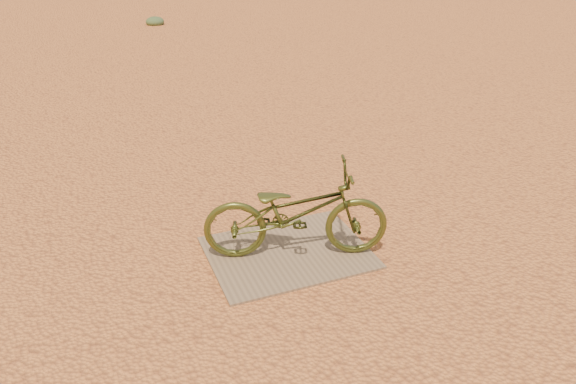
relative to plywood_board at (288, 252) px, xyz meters
name	(u,v)px	position (x,y,z in m)	size (l,w,h in m)	color
ground	(270,264)	(-0.21, -0.09, -0.01)	(120.00, 120.00, 0.00)	#E88C4A
plywood_board	(288,252)	(0.00, 0.00, 0.00)	(1.39, 1.07, 0.02)	#7E6B56
bicycle	(296,212)	(0.05, -0.06, 0.43)	(0.55, 1.58, 0.83)	#424C1F
kale_b	(155,25)	(0.79, 11.33, -0.01)	(0.47, 0.47, 0.26)	#486444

